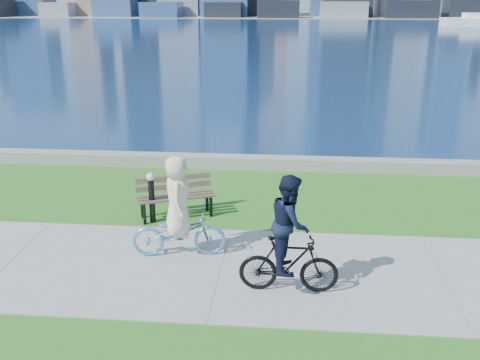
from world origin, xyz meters
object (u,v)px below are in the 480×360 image
at_px(bollard_lamp, 151,194).
at_px(cyclist_man, 289,244).
at_px(park_bench, 175,193).
at_px(cyclist_woman, 178,220).

xyz_separation_m(bollard_lamp, cyclist_man, (3.02, -2.75, 0.24)).
height_order(park_bench, cyclist_man, cyclist_man).
relative_size(cyclist_woman, cyclist_man, 0.96).
relative_size(bollard_lamp, cyclist_woman, 0.58).
distance_m(park_bench, cyclist_man, 4.07).
bearing_deg(bollard_lamp, cyclist_man, -42.30).
height_order(bollard_lamp, cyclist_man, cyclist_man).
bearing_deg(cyclist_man, bollard_lamp, 47.43).
height_order(cyclist_woman, cyclist_man, cyclist_man).
xyz_separation_m(park_bench, cyclist_woman, (0.47, -1.98, 0.21)).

